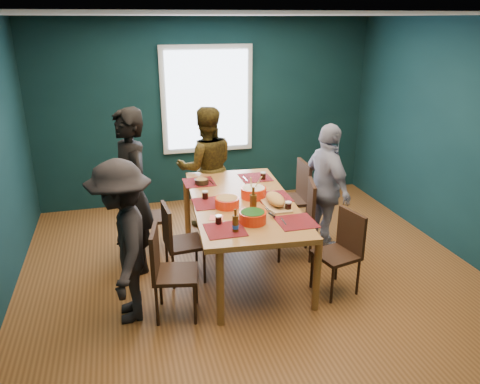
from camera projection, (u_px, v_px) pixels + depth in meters
The scene contains 26 objects.
room at pixel (248, 150), 4.91m from camera, with size 5.01×5.01×2.71m.
dining_table at pixel (242, 207), 5.10m from camera, with size 1.23×2.22×0.81m.
chair_left_far at pixel (146, 211), 5.58m from camera, with size 0.39×0.39×0.86m.
chair_left_mid at pixel (176, 237), 4.92m from camera, with size 0.42×0.42×0.87m.
chair_left_near at pixel (166, 266), 4.32m from camera, with size 0.47×0.47×0.89m.
chair_right_far at pixel (295, 193), 5.99m from camera, with size 0.45×0.45×0.97m.
chair_right_mid at pixel (302, 214), 5.43m from camera, with size 0.51×0.51×0.93m.
chair_right_near at pixel (343, 246), 4.75m from camera, with size 0.47×0.47×0.86m.
person_far_left at pixel (131, 192), 5.03m from camera, with size 0.66×0.44×1.82m, color black.
person_back at pixel (206, 168), 6.18m from camera, with size 0.79×0.62×1.62m, color black.
person_right at pixel (327, 189), 5.52m from camera, with size 0.91×0.38×1.56m, color white.
person_near_left at pixel (123, 243), 4.21m from camera, with size 1.00×0.57×1.54m, color black.
bowl_salad at pixel (227, 202), 4.87m from camera, with size 0.26×0.26×0.11m.
bowl_dumpling at pixel (254, 192), 5.13m from camera, with size 0.28×0.28×0.26m.
bowl_herbs at pixel (253, 217), 4.50m from camera, with size 0.26×0.26×0.12m.
cutting_board at pixel (275, 200), 4.91m from camera, with size 0.28×0.58×0.13m.
small_bowl at pixel (202, 181), 5.54m from camera, with size 0.17×0.17×0.07m.
beer_bottle_a at pixel (236, 224), 4.29m from camera, with size 0.06×0.06×0.23m.
beer_bottle_b at pixel (253, 203), 4.71m from camera, with size 0.07×0.07×0.28m.
cola_glass_a at pixel (218, 219), 4.47m from camera, with size 0.06×0.06×0.09m.
cola_glass_b at pixel (288, 206), 4.79m from camera, with size 0.07×0.07×0.09m.
cola_glass_c at pixel (263, 175), 5.71m from camera, with size 0.07×0.07×0.09m.
cola_glass_d at pixel (205, 195), 5.09m from camera, with size 0.07×0.07×0.09m.
napkin_a at pixel (274, 193), 5.27m from camera, with size 0.15×0.15×0.00m, color #EF6664.
napkin_b at pixel (216, 218), 4.63m from camera, with size 0.13×0.13×0.00m, color #EF6664.
napkin_c at pixel (291, 220), 4.57m from camera, with size 0.15×0.15×0.00m, color #EF6664.
Camera 1 is at (-1.28, -4.31, 2.67)m, focal length 35.00 mm.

